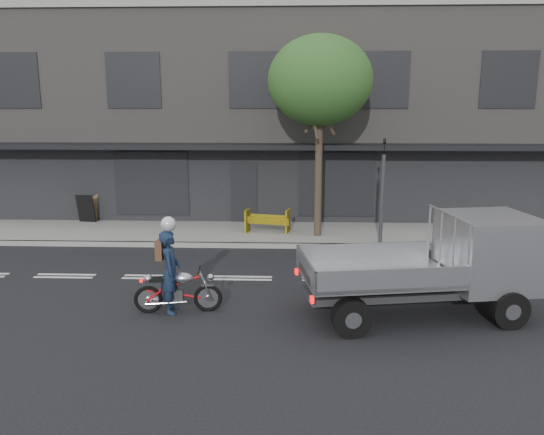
{
  "coord_description": "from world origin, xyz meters",
  "views": [
    {
      "loc": [
        1.31,
        -13.44,
        4.55
      ],
      "look_at": [
        0.79,
        0.5,
        1.56
      ],
      "focal_mm": 35.0,
      "sensor_mm": 36.0,
      "label": 1
    }
  ],
  "objects_px": {
    "motorcycle": "(178,290)",
    "sandwich_board": "(86,209)",
    "traffic_light_pole": "(382,197)",
    "rider": "(170,272)",
    "construction_barrier": "(267,222)",
    "flatbed_ute": "(468,256)",
    "street_tree": "(320,81)"
  },
  "relations": [
    {
      "from": "street_tree",
      "to": "rider",
      "type": "xyz_separation_m",
      "value": [
        -3.55,
        -6.57,
        -4.35
      ]
    },
    {
      "from": "rider",
      "to": "construction_barrier",
      "type": "distance_m",
      "value": 7.0
    },
    {
      "from": "flatbed_ute",
      "to": "rider",
      "type": "bearing_deg",
      "value": 172.26
    },
    {
      "from": "sandwich_board",
      "to": "motorcycle",
      "type": "bearing_deg",
      "value": -50.01
    },
    {
      "from": "flatbed_ute",
      "to": "construction_barrier",
      "type": "distance_m",
      "value": 8.11
    },
    {
      "from": "street_tree",
      "to": "sandwich_board",
      "type": "distance_m",
      "value": 9.97
    },
    {
      "from": "traffic_light_pole",
      "to": "flatbed_ute",
      "type": "distance_m",
      "value": 5.63
    },
    {
      "from": "street_tree",
      "to": "rider",
      "type": "distance_m",
      "value": 8.64
    },
    {
      "from": "rider",
      "to": "motorcycle",
      "type": "bearing_deg",
      "value": -96.43
    },
    {
      "from": "rider",
      "to": "construction_barrier",
      "type": "height_order",
      "value": "rider"
    },
    {
      "from": "construction_barrier",
      "to": "rider",
      "type": "bearing_deg",
      "value": -105.13
    },
    {
      "from": "traffic_light_pole",
      "to": "motorcycle",
      "type": "relative_size",
      "value": 1.79
    },
    {
      "from": "traffic_light_pole",
      "to": "sandwich_board",
      "type": "xyz_separation_m",
      "value": [
        -10.67,
        2.58,
        -0.97
      ]
    },
    {
      "from": "street_tree",
      "to": "traffic_light_pole",
      "type": "relative_size",
      "value": 1.93
    },
    {
      "from": "street_tree",
      "to": "flatbed_ute",
      "type": "height_order",
      "value": "street_tree"
    },
    {
      "from": "street_tree",
      "to": "motorcycle",
      "type": "relative_size",
      "value": 3.45
    },
    {
      "from": "rider",
      "to": "traffic_light_pole",
      "type": "bearing_deg",
      "value": -50.59
    },
    {
      "from": "rider",
      "to": "flatbed_ute",
      "type": "distance_m",
      "value": 6.54
    },
    {
      "from": "street_tree",
      "to": "flatbed_ute",
      "type": "bearing_deg",
      "value": -65.05
    },
    {
      "from": "construction_barrier",
      "to": "street_tree",
      "type": "bearing_deg",
      "value": -6.01
    },
    {
      "from": "motorcycle",
      "to": "sandwich_board",
      "type": "bearing_deg",
      "value": 115.97
    },
    {
      "from": "street_tree",
      "to": "motorcycle",
      "type": "bearing_deg",
      "value": -117.36
    },
    {
      "from": "motorcycle",
      "to": "flatbed_ute",
      "type": "distance_m",
      "value": 6.42
    },
    {
      "from": "flatbed_ute",
      "to": "sandwich_board",
      "type": "relative_size",
      "value": 4.93
    },
    {
      "from": "construction_barrier",
      "to": "motorcycle",
      "type": "bearing_deg",
      "value": -103.94
    },
    {
      "from": "traffic_light_pole",
      "to": "flatbed_ute",
      "type": "relative_size",
      "value": 0.67
    },
    {
      "from": "motorcycle",
      "to": "street_tree",
      "type": "bearing_deg",
      "value": 56.19
    },
    {
      "from": "motorcycle",
      "to": "rider",
      "type": "xyz_separation_m",
      "value": [
        -0.15,
        -0.0,
        0.41
      ]
    },
    {
      "from": "flatbed_ute",
      "to": "construction_barrier",
      "type": "height_order",
      "value": "flatbed_ute"
    },
    {
      "from": "sandwich_board",
      "to": "flatbed_ute",
      "type": "bearing_deg",
      "value": -27.32
    },
    {
      "from": "construction_barrier",
      "to": "traffic_light_pole",
      "type": "bearing_deg",
      "value": -15.48
    },
    {
      "from": "traffic_light_pole",
      "to": "construction_barrier",
      "type": "relative_size",
      "value": 2.3
    }
  ]
}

